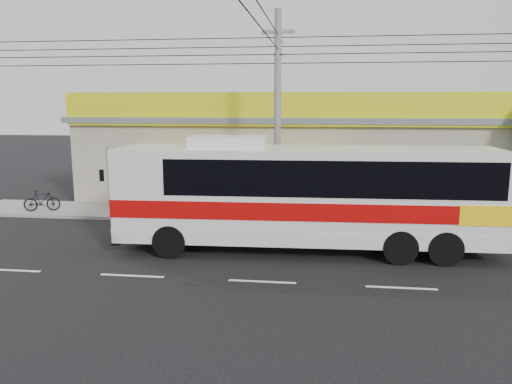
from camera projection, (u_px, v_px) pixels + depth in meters
ground at (271, 256)px, 17.15m from camera, size 120.00×120.00×0.00m
sidewalk at (283, 216)px, 22.99m from camera, size 30.00×3.20×0.15m
lane_markings at (262, 282)px, 14.71m from camera, size 50.00×0.12×0.01m
storefront_building at (291, 155)px, 28.01m from camera, size 22.60×9.20×5.70m
coach_bus at (312, 191)px, 17.41m from camera, size 13.27×3.26×4.06m
motorbike_red at (189, 207)px, 22.14m from camera, size 1.89×1.44×0.95m
motorbike_dark at (42, 201)px, 23.53m from camera, size 1.73×0.95×1.00m
utility_pole at (278, 49)px, 19.97m from camera, size 34.00×14.00×8.88m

